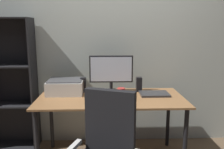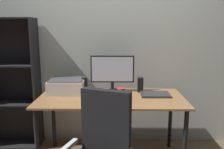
# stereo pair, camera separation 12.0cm
# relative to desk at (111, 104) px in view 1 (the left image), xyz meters

# --- Properties ---
(back_wall) EXTENTS (6.40, 0.10, 2.60)m
(back_wall) POSITION_rel_desk_xyz_m (0.00, 0.55, 0.64)
(back_wall) COLOR beige
(back_wall) RESTS_ON ground
(desk) EXTENTS (1.57, 0.76, 0.74)m
(desk) POSITION_rel_desk_xyz_m (0.00, 0.00, 0.00)
(desk) COLOR olive
(desk) RESTS_ON ground
(monitor) EXTENTS (0.50, 0.20, 0.42)m
(monitor) POSITION_rel_desk_xyz_m (0.01, 0.24, 0.32)
(monitor) COLOR black
(monitor) RESTS_ON desk
(keyboard) EXTENTS (0.29, 0.12, 0.02)m
(keyboard) POSITION_rel_desk_xyz_m (-0.04, -0.20, 0.09)
(keyboard) COLOR silver
(keyboard) RESTS_ON desk
(mouse) EXTENTS (0.08, 0.11, 0.03)m
(mouse) POSITION_rel_desk_xyz_m (0.16, -0.19, 0.10)
(mouse) COLOR black
(mouse) RESTS_ON desk
(coffee_mug) EXTENTS (0.10, 0.08, 0.11)m
(coffee_mug) POSITION_rel_desk_xyz_m (0.11, -0.03, 0.14)
(coffee_mug) COLOR #B72D28
(coffee_mug) RESTS_ON desk
(laptop) EXTENTS (0.32, 0.23, 0.02)m
(laptop) POSITION_rel_desk_xyz_m (0.49, 0.08, 0.09)
(laptop) COLOR #2D2D30
(laptop) RESTS_ON desk
(speaker_left) EXTENTS (0.06, 0.07, 0.17)m
(speaker_left) POSITION_rel_desk_xyz_m (-0.32, 0.23, 0.17)
(speaker_left) COLOR black
(speaker_left) RESTS_ON desk
(speaker_right) EXTENTS (0.06, 0.07, 0.17)m
(speaker_right) POSITION_rel_desk_xyz_m (0.34, 0.23, 0.17)
(speaker_right) COLOR black
(speaker_right) RESTS_ON desk
(printer) EXTENTS (0.40, 0.34, 0.16)m
(printer) POSITION_rel_desk_xyz_m (-0.51, 0.18, 0.16)
(printer) COLOR silver
(printer) RESTS_ON desk
(bookshelf) EXTENTS (0.74, 0.28, 1.59)m
(bookshelf) POSITION_rel_desk_xyz_m (-1.31, 0.38, 0.12)
(bookshelf) COLOR black
(bookshelf) RESTS_ON ground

